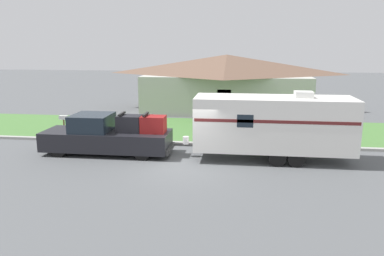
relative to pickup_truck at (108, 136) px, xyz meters
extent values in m
plane|color=#515456|center=(4.16, -1.62, -0.89)|extent=(120.00, 120.00, 0.00)
cube|color=#999993|center=(4.16, 2.13, -0.82)|extent=(80.00, 0.30, 0.14)
cube|color=#477538|center=(4.16, 5.78, -0.87)|extent=(80.00, 7.00, 0.03)
cube|color=#B2B2A8|center=(5.24, 13.53, 0.58)|extent=(12.68, 7.66, 2.93)
pyramid|color=brown|center=(5.24, 13.53, 2.81)|extent=(13.70, 8.27, 1.53)
cube|color=#4C3828|center=(5.24, 9.73, 0.16)|extent=(1.00, 0.06, 2.10)
cylinder|color=black|center=(-2.16, -0.84, -0.49)|extent=(0.80, 0.28, 0.80)
cylinder|color=black|center=(-2.16, 0.84, -0.49)|extent=(0.80, 0.28, 0.80)
cylinder|color=black|center=(1.93, -0.84, -0.49)|extent=(0.80, 0.28, 0.80)
cylinder|color=black|center=(1.93, 0.84, -0.49)|extent=(0.80, 0.28, 0.80)
cube|color=black|center=(-1.39, 0.00, -0.21)|extent=(3.52, 2.04, 0.91)
cube|color=#19232D|center=(-0.76, 0.00, 0.65)|extent=(1.83, 1.88, 0.82)
cube|color=black|center=(1.71, 0.00, -0.21)|extent=(2.67, 2.04, 0.91)
cube|color=#333333|center=(3.10, 0.00, -0.55)|extent=(0.12, 1.83, 0.20)
cube|color=black|center=(1.12, 0.00, 0.64)|extent=(1.15, 0.86, 0.80)
cube|color=black|center=(0.75, 0.00, 1.12)|extent=(0.10, 0.94, 0.08)
cube|color=maroon|center=(2.29, 0.00, 0.64)|extent=(1.15, 0.86, 0.80)
cube|color=black|center=(1.93, 0.00, 1.12)|extent=(0.10, 0.94, 0.08)
cylinder|color=black|center=(8.06, -1.00, -0.52)|extent=(0.74, 0.22, 0.74)
cylinder|color=black|center=(8.06, 1.00, -0.52)|extent=(0.74, 0.22, 0.74)
cylinder|color=black|center=(8.88, -1.00, -0.52)|extent=(0.74, 0.22, 0.74)
cylinder|color=black|center=(8.88, 1.00, -0.52)|extent=(0.74, 0.22, 0.74)
cube|color=silver|center=(7.90, 0.00, 0.84)|extent=(7.14, 2.28, 2.42)
cube|color=#5B1E1E|center=(7.90, -1.15, 1.14)|extent=(7.00, 0.01, 0.14)
cube|color=#383838|center=(3.81, 0.00, -0.33)|extent=(1.04, 0.12, 0.10)
cylinder|color=silver|center=(3.86, 0.00, -0.10)|extent=(0.28, 0.28, 0.36)
cube|color=silver|center=(9.19, 0.00, 2.19)|extent=(0.80, 0.68, 0.28)
cube|color=#19232D|center=(6.61, -1.15, 1.14)|extent=(0.70, 0.01, 0.56)
cylinder|color=brown|center=(-3.64, 2.82, -0.36)|extent=(0.09, 0.09, 1.06)
cube|color=silver|center=(-3.64, 2.82, 0.28)|extent=(0.48, 0.20, 0.22)
camera|label=1|loc=(6.34, -17.09, 4.37)|focal=35.00mm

